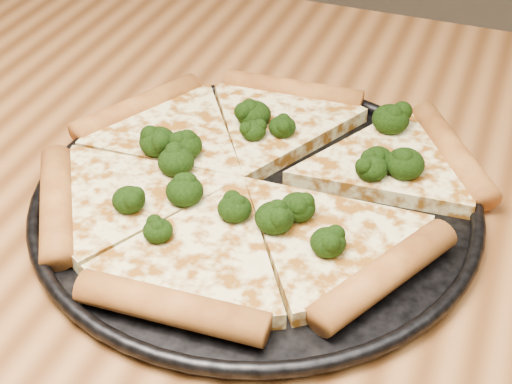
% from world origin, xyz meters
% --- Properties ---
extents(dining_table, '(1.20, 0.90, 0.75)m').
position_xyz_m(dining_table, '(0.00, 0.00, 0.66)').
color(dining_table, '#9A612F').
rests_on(dining_table, ground).
extents(pizza_pan, '(0.39, 0.39, 0.02)m').
position_xyz_m(pizza_pan, '(0.06, 0.02, 0.76)').
color(pizza_pan, black).
rests_on(pizza_pan, dining_table).
extents(pizza, '(0.40, 0.36, 0.03)m').
position_xyz_m(pizza, '(0.05, 0.03, 0.77)').
color(pizza, '#FFEF9C').
rests_on(pizza, pizza_pan).
extents(broccoli_florets, '(0.25, 0.25, 0.03)m').
position_xyz_m(broccoli_florets, '(0.06, 0.05, 0.78)').
color(broccoli_florets, black).
rests_on(broccoli_florets, pizza).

